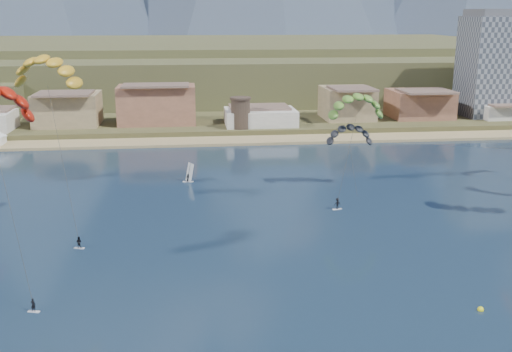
{
  "coord_description": "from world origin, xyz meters",
  "views": [
    {
      "loc": [
        -9.48,
        -51.97,
        32.27
      ],
      "look_at": [
        0.0,
        32.0,
        10.0
      ],
      "focal_mm": 42.96,
      "sensor_mm": 36.0,
      "label": 1
    }
  ],
  "objects_px": {
    "windsurfer": "(189,176)",
    "buoy": "(481,309)",
    "watchtower": "(241,113)",
    "apartment_tower": "(497,64)",
    "kitesurfer_green": "(357,103)",
    "kitesurfer_yellow": "(46,67)"
  },
  "relations": [
    {
      "from": "buoy",
      "to": "apartment_tower",
      "type": "bearing_deg",
      "value": 62.65
    },
    {
      "from": "windsurfer",
      "to": "buoy",
      "type": "relative_size",
      "value": 5.27
    },
    {
      "from": "watchtower",
      "to": "kitesurfer_yellow",
      "type": "bearing_deg",
      "value": -117.28
    },
    {
      "from": "buoy",
      "to": "watchtower",
      "type": "bearing_deg",
      "value": 99.48
    },
    {
      "from": "kitesurfer_yellow",
      "to": "kitesurfer_green",
      "type": "distance_m",
      "value": 54.51
    },
    {
      "from": "apartment_tower",
      "to": "watchtower",
      "type": "xyz_separation_m",
      "value": [
        -80.0,
        -14.0,
        -11.45
      ]
    },
    {
      "from": "apartment_tower",
      "to": "kitesurfer_green",
      "type": "bearing_deg",
      "value": -132.14
    },
    {
      "from": "kitesurfer_yellow",
      "to": "watchtower",
      "type": "bearing_deg",
      "value": 62.72
    },
    {
      "from": "apartment_tower",
      "to": "windsurfer",
      "type": "xyz_separation_m",
      "value": [
        -94.6,
        -61.38,
        -16.62
      ]
    },
    {
      "from": "apartment_tower",
      "to": "kitesurfer_yellow",
      "type": "xyz_separation_m",
      "value": [
        -115.62,
        -83.09,
        6.83
      ]
    },
    {
      "from": "kitesurfer_green",
      "to": "watchtower",
      "type": "bearing_deg",
      "value": 106.57
    },
    {
      "from": "apartment_tower",
      "to": "kitesurfer_yellow",
      "type": "relative_size",
      "value": 1.12
    },
    {
      "from": "watchtower",
      "to": "windsurfer",
      "type": "relative_size",
      "value": 2.27
    },
    {
      "from": "kitesurfer_yellow",
      "to": "kitesurfer_green",
      "type": "relative_size",
      "value": 1.35
    },
    {
      "from": "buoy",
      "to": "kitesurfer_green",
      "type": "bearing_deg",
      "value": 91.25
    },
    {
      "from": "apartment_tower",
      "to": "buoy",
      "type": "distance_m",
      "value": 136.64
    },
    {
      "from": "watchtower",
      "to": "kitesurfer_green",
      "type": "relative_size",
      "value": 0.41
    },
    {
      "from": "apartment_tower",
      "to": "kitesurfer_green",
      "type": "height_order",
      "value": "apartment_tower"
    },
    {
      "from": "watchtower",
      "to": "windsurfer",
      "type": "height_order",
      "value": "watchtower"
    },
    {
      "from": "windsurfer",
      "to": "watchtower",
      "type": "bearing_deg",
      "value": 72.87
    },
    {
      "from": "watchtower",
      "to": "kitesurfer_yellow",
      "type": "height_order",
      "value": "kitesurfer_yellow"
    },
    {
      "from": "watchtower",
      "to": "kitesurfer_yellow",
      "type": "relative_size",
      "value": 0.3
    }
  ]
}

